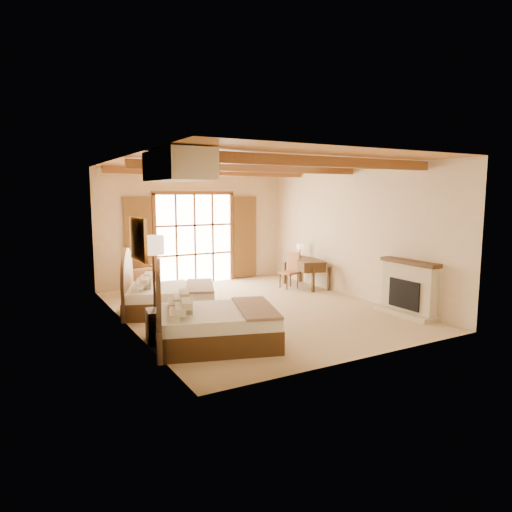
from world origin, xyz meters
TOP-DOWN VIEW (x-y plane):
  - floor at (0.00, 0.00)m, footprint 7.00×7.00m
  - wall_back at (0.00, 3.50)m, footprint 5.50×0.00m
  - wall_left at (-2.75, 0.00)m, footprint 0.00×7.00m
  - wall_right at (2.75, 0.00)m, footprint 0.00×7.00m
  - ceiling at (0.00, 0.00)m, footprint 7.00×7.00m
  - ceiling_beams at (0.00, 0.00)m, footprint 5.39×4.60m
  - french_doors at (0.00, 3.44)m, footprint 3.95×0.08m
  - fireplace at (2.60, -2.00)m, footprint 0.46×1.40m
  - painting at (-2.70, -0.75)m, footprint 0.06×0.95m
  - canopy_valance at (-2.40, -2.00)m, footprint 0.70×1.40m
  - bed_near at (-1.87, -1.80)m, footprint 2.41×2.03m
  - bed_far at (-1.85, 0.59)m, footprint 2.35×1.99m
  - nightstand at (-2.48, -1.14)m, footprint 0.53×0.53m
  - floor_lamp at (-2.50, -0.90)m, footprint 0.38×0.38m
  - armchair at (-1.73, 2.78)m, footprint 0.77×0.79m
  - ottoman at (-1.04, 2.04)m, footprint 0.53×0.53m
  - desk at (2.43, 1.42)m, footprint 1.00×1.55m
  - desk_chair at (1.93, 1.49)m, footprint 0.51×0.51m
  - desk_lamp at (2.50, 1.82)m, footprint 0.18×0.18m

SIDE VIEW (x-z plane):
  - floor at x=0.00m, z-range 0.00..0.00m
  - ottoman at x=-1.04m, z-range 0.00..0.37m
  - nightstand at x=-2.48m, z-range 0.00..0.56m
  - desk_chair at x=1.93m, z-range -0.18..0.79m
  - armchair at x=-1.73m, z-range 0.00..0.71m
  - bed_far at x=-1.85m, z-range -0.24..0.99m
  - bed_near at x=-1.87m, z-range -0.26..1.05m
  - desk at x=2.43m, z-range 0.03..0.80m
  - fireplace at x=2.60m, z-range -0.07..1.09m
  - desk_lamp at x=2.50m, z-range 0.87..1.23m
  - french_doors at x=0.00m, z-range -0.05..2.55m
  - floor_lamp at x=-2.50m, z-range 0.63..2.45m
  - wall_back at x=0.00m, z-range -1.15..4.35m
  - wall_left at x=-2.75m, z-range -1.90..5.10m
  - wall_right at x=2.75m, z-range -1.90..5.10m
  - painting at x=-2.70m, z-range 1.38..2.12m
  - canopy_valance at x=-2.40m, z-range 2.73..3.18m
  - ceiling_beams at x=0.00m, z-range 2.99..3.17m
  - ceiling at x=0.00m, z-range 3.20..3.20m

